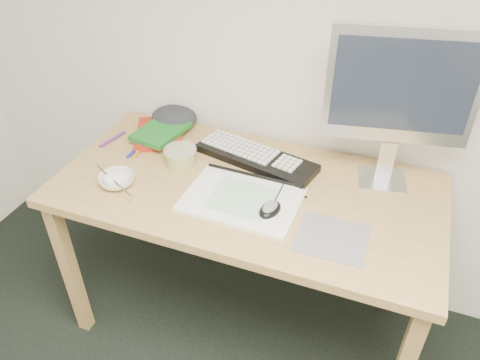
# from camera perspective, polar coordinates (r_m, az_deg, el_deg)

# --- Properties ---
(desk) EXTENTS (1.40, 0.70, 0.75)m
(desk) POSITION_cam_1_polar(r_m,az_deg,el_deg) (1.76, 0.76, -2.92)
(desk) COLOR tan
(desk) RESTS_ON ground
(mousepad) EXTENTS (0.22, 0.20, 0.00)m
(mousepad) POSITION_cam_1_polar(r_m,az_deg,el_deg) (1.52, 11.14, -6.93)
(mousepad) COLOR slate
(mousepad) RESTS_ON desk
(sketchpad) EXTENTS (0.40, 0.29, 0.01)m
(sketchpad) POSITION_cam_1_polar(r_m,az_deg,el_deg) (1.64, 0.24, -2.35)
(sketchpad) COLOR white
(sketchpad) RESTS_ON desk
(keyboard) EXTENTS (0.51, 0.26, 0.03)m
(keyboard) POSITION_cam_1_polar(r_m,az_deg,el_deg) (1.83, 1.96, 2.73)
(keyboard) COLOR black
(keyboard) RESTS_ON desk
(monitor) EXTENTS (0.49, 0.18, 0.57)m
(monitor) POSITION_cam_1_polar(r_m,az_deg,el_deg) (1.64, 19.05, 10.16)
(monitor) COLOR silver
(monitor) RESTS_ON desk
(mouse) EXTENTS (0.08, 0.11, 0.03)m
(mouse) POSITION_cam_1_polar(r_m,az_deg,el_deg) (1.57, 3.70, -3.32)
(mouse) COLOR black
(mouse) RESTS_ON sketchpad
(rice_bowl) EXTENTS (0.14, 0.14, 0.04)m
(rice_bowl) POSITION_cam_1_polar(r_m,az_deg,el_deg) (1.76, -14.78, -0.03)
(rice_bowl) COLOR white
(rice_bowl) RESTS_ON desk
(chopsticks) EXTENTS (0.22, 0.13, 0.02)m
(chopsticks) POSITION_cam_1_polar(r_m,az_deg,el_deg) (1.72, -15.18, -0.04)
(chopsticks) COLOR silver
(chopsticks) RESTS_ON rice_bowl
(fruit_tub) EXTENTS (0.13, 0.13, 0.06)m
(fruit_tub) POSITION_cam_1_polar(r_m,az_deg,el_deg) (1.82, -7.25, 2.90)
(fruit_tub) COLOR #E2E952
(fruit_tub) RESTS_ON desk
(book_red) EXTENTS (0.28, 0.31, 0.03)m
(book_red) POSITION_cam_1_polar(r_m,az_deg,el_deg) (2.02, -9.78, 5.64)
(book_red) COLOR maroon
(book_red) RESTS_ON desk
(book_green) EXTENTS (0.20, 0.25, 0.02)m
(book_green) POSITION_cam_1_polar(r_m,az_deg,el_deg) (1.99, -9.62, 5.89)
(book_green) COLOR #196720
(book_green) RESTS_ON book_red
(cloth_lump) EXTENTS (0.21, 0.19, 0.07)m
(cloth_lump) POSITION_cam_1_polar(r_m,az_deg,el_deg) (2.09, -8.02, 7.61)
(cloth_lump) COLOR #2A2B32
(cloth_lump) RESTS_ON desk
(pencil_pink) EXTENTS (0.18, 0.01, 0.01)m
(pencil_pink) POSITION_cam_1_polar(r_m,az_deg,el_deg) (1.76, 0.39, 0.67)
(pencil_pink) COLOR pink
(pencil_pink) RESTS_ON desk
(pencil_tan) EXTENTS (0.16, 0.07, 0.01)m
(pencil_tan) POSITION_cam_1_polar(r_m,az_deg,el_deg) (1.75, 0.73, 0.54)
(pencil_tan) COLOR tan
(pencil_tan) RESTS_ON desk
(pencil_black) EXTENTS (0.20, 0.03, 0.01)m
(pencil_black) POSITION_cam_1_polar(r_m,az_deg,el_deg) (1.69, 5.05, -1.16)
(pencil_black) COLOR black
(pencil_black) RESTS_ON desk
(marker_blue) EXTENTS (0.02, 0.14, 0.01)m
(marker_blue) POSITION_cam_1_polar(r_m,az_deg,el_deg) (1.95, -12.38, 3.81)
(marker_blue) COLOR #2421B5
(marker_blue) RESTS_ON desk
(marker_orange) EXTENTS (0.04, 0.13, 0.01)m
(marker_orange) POSITION_cam_1_polar(r_m,az_deg,el_deg) (1.95, -12.17, 3.76)
(marker_orange) COLOR orange
(marker_orange) RESTS_ON desk
(marker_purple) EXTENTS (0.04, 0.14, 0.01)m
(marker_purple) POSITION_cam_1_polar(r_m,az_deg,el_deg) (2.04, -15.27, 4.85)
(marker_purple) COLOR #68268C
(marker_purple) RESTS_ON desk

